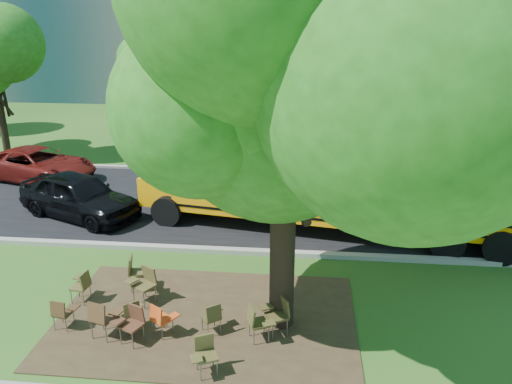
# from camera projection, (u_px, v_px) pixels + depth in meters

# --- Properties ---
(ground) EXTENTS (160.00, 160.00, 0.00)m
(ground) POSITION_uv_depth(u_px,v_px,m) (170.00, 305.00, 12.36)
(ground) COLOR #244916
(ground) RESTS_ON ground
(dirt_patch) EXTENTS (7.00, 4.50, 0.03)m
(dirt_patch) POSITION_uv_depth(u_px,v_px,m) (206.00, 319.00, 11.79)
(dirt_patch) COLOR #382819
(dirt_patch) RESTS_ON ground
(asphalt_road) EXTENTS (80.00, 8.00, 0.04)m
(asphalt_road) POSITION_uv_depth(u_px,v_px,m) (218.00, 204.00, 18.91)
(asphalt_road) COLOR black
(asphalt_road) RESTS_ON ground
(kerb_near) EXTENTS (80.00, 0.25, 0.14)m
(kerb_near) POSITION_uv_depth(u_px,v_px,m) (196.00, 249.00, 15.14)
(kerb_near) COLOR gray
(kerb_near) RESTS_ON ground
(kerb_far) EXTENTS (80.00, 0.25, 0.14)m
(kerb_far) POSITION_uv_depth(u_px,v_px,m) (234.00, 171.00, 22.73)
(kerb_far) COLOR gray
(kerb_far) RESTS_ON ground
(bg_tree_2) EXTENTS (4.80, 4.80, 6.62)m
(bg_tree_2) POSITION_uv_depth(u_px,v_px,m) (152.00, 66.00, 26.39)
(bg_tree_2) COLOR black
(bg_tree_2) RESTS_ON ground
(bg_tree_3) EXTENTS (5.60, 5.60, 7.84)m
(bg_tree_3) POSITION_uv_depth(u_px,v_px,m) (412.00, 55.00, 23.03)
(bg_tree_3) COLOR black
(bg_tree_3) RESTS_ON ground
(main_tree) EXTENTS (7.20, 7.20, 9.49)m
(main_tree) POSITION_uv_depth(u_px,v_px,m) (286.00, 65.00, 9.67)
(main_tree) COLOR black
(main_tree) RESTS_ON ground
(school_bus) EXTENTS (13.01, 4.82, 3.12)m
(school_bus) POSITION_uv_depth(u_px,v_px,m) (346.00, 178.00, 16.10)
(school_bus) COLOR orange
(school_bus) RESTS_ON ground
(chair_0) EXTENTS (0.56, 0.46, 0.78)m
(chair_0) POSITION_uv_depth(u_px,v_px,m) (62.00, 311.00, 11.25)
(chair_0) COLOR #452E18
(chair_0) RESTS_ON ground
(chair_1) EXTENTS (0.74, 0.58, 0.97)m
(chair_1) POSITION_uv_depth(u_px,v_px,m) (102.00, 316.00, 10.89)
(chair_1) COLOR #4E321C
(chair_1) RESTS_ON ground
(chair_2) EXTENTS (0.55, 0.69, 0.81)m
(chair_2) POSITION_uv_depth(u_px,v_px,m) (132.00, 312.00, 11.18)
(chair_2) COLOR brown
(chair_2) RESTS_ON ground
(chair_3) EXTENTS (0.72, 0.57, 0.89)m
(chair_3) POSITION_uv_depth(u_px,v_px,m) (132.00, 321.00, 10.80)
(chair_3) COLOR #4F2C1C
(chair_3) RESTS_ON ground
(chair_4) EXTENTS (0.69, 0.54, 0.81)m
(chair_4) POSITION_uv_depth(u_px,v_px,m) (161.00, 317.00, 11.00)
(chair_4) COLOR #DB4A17
(chair_4) RESTS_ON ground
(chair_5) EXTENTS (0.58, 0.67, 0.85)m
(chair_5) POSITION_uv_depth(u_px,v_px,m) (205.00, 352.00, 9.85)
(chair_5) COLOR brown
(chair_5) RESTS_ON ground
(chair_6) EXTENTS (0.75, 0.62, 0.92)m
(chair_6) POSITION_uv_depth(u_px,v_px,m) (278.00, 311.00, 11.10)
(chair_6) COLOR #433C1D
(chair_6) RESTS_ON ground
(chair_7) EXTENTS (0.68, 0.59, 0.87)m
(chair_7) POSITION_uv_depth(u_px,v_px,m) (257.00, 320.00, 10.82)
(chair_7) COLOR #4C4621
(chair_7) RESTS_ON ground
(chair_8) EXTENTS (0.50, 0.60, 0.84)m
(chair_8) POSITION_uv_depth(u_px,v_px,m) (82.00, 284.00, 12.33)
(chair_8) COLOR #504922
(chair_8) RESTS_ON ground
(chair_9) EXTENTS (0.81, 0.64, 0.96)m
(chair_9) POSITION_uv_depth(u_px,v_px,m) (145.00, 281.00, 12.29)
(chair_9) COLOR #504622
(chair_9) RESTS_ON ground
(chair_10) EXTENTS (0.67, 0.65, 0.97)m
(chair_10) POSITION_uv_depth(u_px,v_px,m) (136.00, 270.00, 12.83)
(chair_10) COLOR #4A4120
(chair_10) RESTS_ON ground
(chair_11) EXTENTS (0.52, 0.66, 0.78)m
(chair_11) POSITION_uv_depth(u_px,v_px,m) (213.00, 315.00, 11.11)
(chair_11) COLOR #413D1C
(chair_11) RESTS_ON ground
(black_car) EXTENTS (4.99, 3.58, 1.58)m
(black_car) POSITION_uv_depth(u_px,v_px,m) (79.00, 196.00, 17.50)
(black_car) COLOR black
(black_car) RESTS_ON ground
(bg_car_red) EXTENTS (5.57, 3.70, 1.42)m
(bg_car_red) POSITION_uv_depth(u_px,v_px,m) (38.00, 165.00, 21.36)
(bg_car_red) COLOR #5A120F
(bg_car_red) RESTS_ON ground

